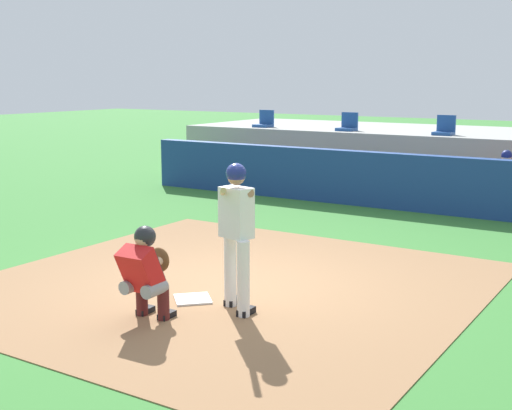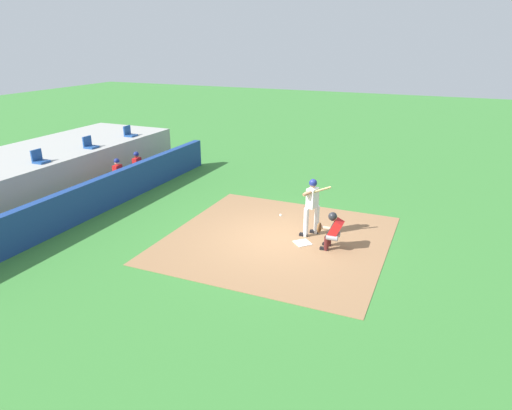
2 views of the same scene
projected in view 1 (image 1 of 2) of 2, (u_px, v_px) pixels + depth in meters
The scene contains 12 objects.
ground_plane at pixel (229, 285), 9.36m from camera, with size 80.00×80.00×0.00m, color #387A33.
dirt_infield at pixel (229, 285), 9.36m from camera, with size 6.40×6.40×0.01m, color #936B47.
home_plate at pixel (193, 299), 8.69m from camera, with size 0.44×0.44×0.02m, color white.
batter_at_plate at pixel (236, 228), 8.11m from camera, with size 0.62×0.83×1.80m.
catcher_crouched at pixel (146, 270), 7.89m from camera, with size 0.49×1.93×1.13m.
dugout_wall at pixel (401, 182), 14.65m from camera, with size 13.00×0.30×1.20m, color navy.
dugout_bench at pixel (416, 192), 15.55m from camera, with size 11.80×0.44×0.45m, color olive.
dugout_player_0 at pixel (504, 180), 14.33m from camera, with size 0.49×0.70×1.30m.
stands_platform at pixel (460, 157), 18.29m from camera, with size 15.00×4.40×1.40m, color #9E9E99.
stadium_seat_0 at pixel (264, 122), 19.61m from camera, with size 0.46×0.46×0.48m.
stadium_seat_1 at pixel (348, 126), 18.24m from camera, with size 0.46×0.46×0.48m.
stadium_seat_2 at pixel (445, 129), 16.87m from camera, with size 0.46×0.46×0.48m.
Camera 1 is at (5.13, -7.41, 2.78)m, focal length 48.23 mm.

